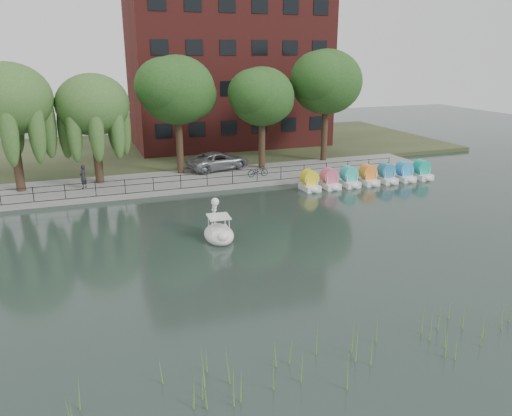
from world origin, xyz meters
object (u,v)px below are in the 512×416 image
pedestrian (83,175)px  minivan (218,159)px  bicycle (258,171)px  swan_boat (219,231)px

pedestrian → minivan: bearing=140.2°
bicycle → swan_boat: size_ratio=0.64×
minivan → swan_boat: bearing=149.6°
bicycle → swan_boat: swan_boat is taller
minivan → swan_boat: 15.58m
pedestrian → swan_boat: pedestrian is taller
minivan → bicycle: size_ratio=3.58×
bicycle → pedestrian: size_ratio=0.87×
pedestrian → swan_boat: bearing=65.6°
minivan → pedestrian: pedestrian is taller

